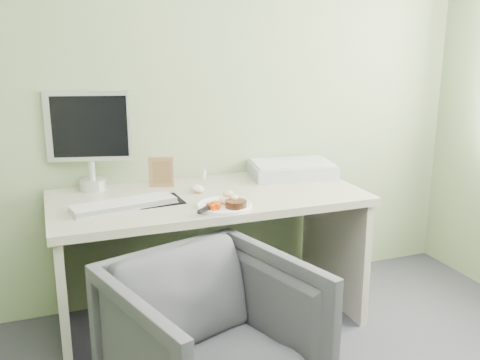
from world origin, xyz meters
name	(u,v)px	position (x,y,z in m)	size (l,w,h in m)	color
wall_back	(186,68)	(0.00, 2.00, 1.35)	(3.50, 3.50, 0.00)	gray
desk	(209,227)	(0.00, 1.62, 0.55)	(1.60, 0.75, 0.73)	#BDB89E
plate	(224,206)	(0.00, 1.38, 0.74)	(0.27, 0.27, 0.01)	white
steak	(236,204)	(0.04, 1.32, 0.76)	(0.10, 0.10, 0.03)	black
potato_pile	(228,197)	(0.04, 1.41, 0.77)	(0.11, 0.08, 0.06)	tan
carrot_heap	(215,204)	(-0.06, 1.34, 0.77)	(0.07, 0.06, 0.04)	#EF4605
steak_knife	(208,208)	(-0.09, 1.33, 0.76)	(0.18, 0.17, 0.02)	silver
mousepad	(158,201)	(-0.27, 1.59, 0.73)	(0.23, 0.20, 0.00)	black
keyboard	(124,204)	(-0.44, 1.55, 0.75)	(0.49, 0.14, 0.02)	white
computer_mouse	(198,189)	(-0.04, 1.68, 0.75)	(0.06, 0.10, 0.04)	white
photo_frame	(161,172)	(-0.20, 1.85, 0.81)	(0.13, 0.02, 0.17)	#9D6649
eyedrop_bottle	(204,174)	(0.07, 1.92, 0.76)	(0.02, 0.02, 0.07)	white
scanner	(292,170)	(0.57, 1.82, 0.77)	(0.47, 0.32, 0.07)	#AEB0B6
monitor	(89,135)	(-0.55, 1.94, 1.02)	(0.43, 0.16, 0.52)	silver
desk_chair	(213,344)	(-0.22, 0.88, 0.34)	(0.72, 0.74, 0.67)	#39393E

